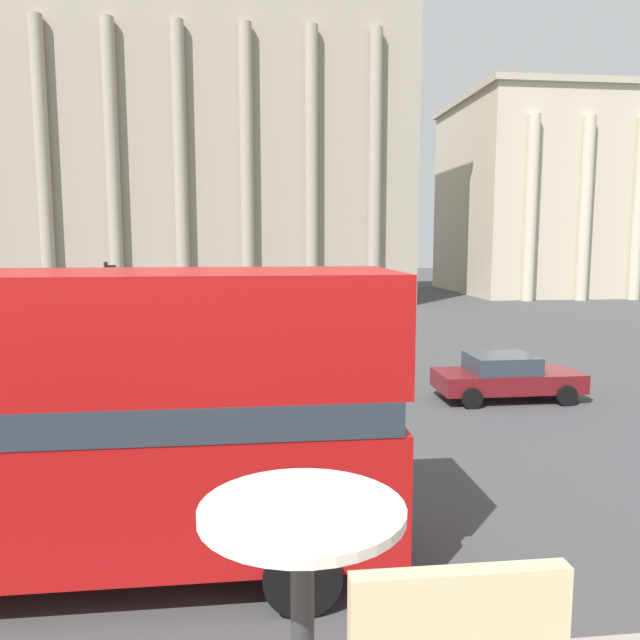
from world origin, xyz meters
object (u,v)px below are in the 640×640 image
(pedestrian_white, at_px, (190,312))
(pedestrian_yellow, at_px, (138,317))
(plaza_building_right, at_px, (607,198))
(traffic_light_mid, at_px, (110,307))
(cafe_dining_table, at_px, (302,570))
(plaza_building_left, at_px, (188,150))
(pedestrian_blue, at_px, (247,306))
(pedestrian_olive, at_px, (371,360))
(car_maroon, at_px, (506,376))

(pedestrian_white, bearing_deg, pedestrian_yellow, 83.63)
(plaza_building_right, height_order, traffic_light_mid, plaza_building_right)
(cafe_dining_table, relative_size, plaza_building_left, 0.02)
(cafe_dining_table, relative_size, plaza_building_right, 0.03)
(pedestrian_yellow, distance_m, pedestrian_blue, 6.47)
(cafe_dining_table, xyz_separation_m, pedestrian_yellow, (-5.58, 29.52, -2.83))
(cafe_dining_table, height_order, pedestrian_olive, cafe_dining_table)
(pedestrian_white, relative_size, pedestrian_blue, 0.92)
(traffic_light_mid, bearing_deg, pedestrian_olive, -7.80)
(car_maroon, bearing_deg, plaza_building_right, -35.43)
(plaza_building_right, relative_size, pedestrian_yellow, 17.27)
(plaza_building_left, bearing_deg, pedestrian_blue, -72.81)
(pedestrian_white, height_order, pedestrian_blue, pedestrian_blue)
(traffic_light_mid, distance_m, car_maroon, 12.22)
(plaza_building_right, bearing_deg, car_maroon, -124.14)
(plaza_building_right, xyz_separation_m, pedestrian_yellow, (-37.82, -22.74, -7.56))
(car_maroon, relative_size, pedestrian_white, 2.52)
(car_maroon, distance_m, pedestrian_white, 18.66)
(plaza_building_right, height_order, pedestrian_olive, plaza_building_right)
(pedestrian_yellow, height_order, pedestrian_blue, pedestrian_blue)
(plaza_building_left, height_order, pedestrian_olive, plaza_building_left)
(pedestrian_blue, bearing_deg, cafe_dining_table, -38.12)
(traffic_light_mid, xyz_separation_m, pedestrian_olive, (8.01, -1.10, -1.62))
(pedestrian_olive, bearing_deg, pedestrian_white, -97.43)
(plaza_building_left, distance_m, pedestrian_yellow, 20.44)
(cafe_dining_table, bearing_deg, pedestrian_yellow, 100.70)
(plaza_building_right, distance_m, pedestrian_blue, 38.40)
(traffic_light_mid, distance_m, pedestrian_blue, 15.70)
(cafe_dining_table, bearing_deg, pedestrian_blue, 90.37)
(cafe_dining_table, xyz_separation_m, pedestrian_white, (-3.19, 30.98, -2.81))
(plaza_building_left, xyz_separation_m, traffic_light_mid, (0.11, -28.98, -8.72))
(pedestrian_yellow, height_order, pedestrian_olive, pedestrian_olive)
(pedestrian_white, bearing_deg, car_maroon, 176.73)
(plaza_building_left, height_order, car_maroon, plaza_building_left)
(pedestrian_yellow, xyz_separation_m, pedestrian_white, (2.39, 1.46, 0.03))
(traffic_light_mid, xyz_separation_m, pedestrian_blue, (4.20, 15.04, -1.58))
(pedestrian_olive, xyz_separation_m, pedestrian_white, (-6.79, 13.98, -0.05))
(cafe_dining_table, xyz_separation_m, traffic_light_mid, (-4.42, 18.10, -1.14))
(traffic_light_mid, bearing_deg, plaza_building_right, 42.98)
(plaza_building_left, bearing_deg, pedestrian_yellow, -93.43)
(plaza_building_left, xyz_separation_m, pedestrian_blue, (4.31, -13.93, -10.30))
(pedestrian_olive, relative_size, pedestrian_blue, 0.97)
(traffic_light_mid, height_order, pedestrian_yellow, traffic_light_mid)
(pedestrian_yellow, bearing_deg, car_maroon, -100.52)
(plaza_building_left, bearing_deg, pedestrian_olive, -74.89)
(pedestrian_blue, bearing_deg, traffic_light_mid, -54.10)
(plaza_building_left, height_order, traffic_light_mid, plaza_building_left)
(cafe_dining_table, xyz_separation_m, plaza_building_right, (32.24, 52.26, 4.73))
(cafe_dining_table, bearing_deg, traffic_light_mid, 103.71)
(traffic_light_mid, bearing_deg, pedestrian_blue, 74.39)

